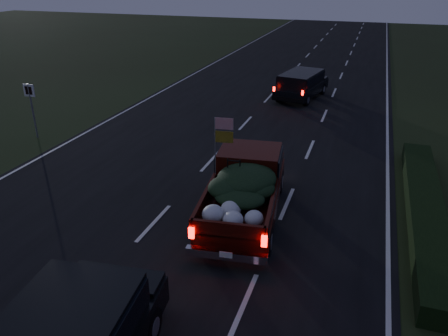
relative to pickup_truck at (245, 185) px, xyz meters
The scene contains 6 objects.
ground 3.01m from the pickup_truck, 150.62° to the right, with size 120.00×120.00×0.00m, color black.
road_asphalt 3.01m from the pickup_truck, 150.62° to the right, with size 14.00×120.00×0.02m, color black.
hedge_row 5.63m from the pickup_truck, 16.82° to the left, with size 1.00×10.00×0.60m, color black.
route_sign 11.56m from the pickup_truck, 161.75° to the left, with size 0.55×0.08×2.50m.
pickup_truck is the anchor object (origin of this frame).
lead_suv 14.13m from the pickup_truck, 92.62° to the left, with size 2.65×4.75×1.29m.
Camera 1 is at (5.68, -10.08, 7.04)m, focal length 35.00 mm.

